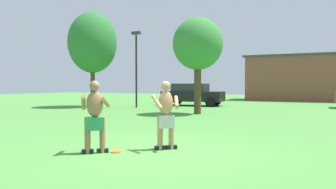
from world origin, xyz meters
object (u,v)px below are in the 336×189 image
(tree_near_building, at_px, (198,45))
(player_in_gray, at_px, (166,114))
(player_near, at_px, (95,115))
(frisbee, at_px, (116,152))
(lamp_post, at_px, (136,60))
(car_black_mid_lot, at_px, (192,94))
(tree_left_field, at_px, (92,43))

(tree_near_building, bearing_deg, player_in_gray, -74.77)
(player_near, relative_size, frisbee, 6.64)
(player_near, relative_size, lamp_post, 0.32)
(frisbee, height_order, lamp_post, lamp_post)
(player_in_gray, distance_m, car_black_mid_lot, 15.55)
(player_near, bearing_deg, lamp_post, 117.05)
(player_in_gray, xyz_separation_m, car_black_mid_lot, (-4.95, 14.74, -0.02))
(car_black_mid_lot, xyz_separation_m, tree_near_building, (2.56, -5.96, 2.74))
(player_in_gray, xyz_separation_m, tree_left_field, (-10.64, 10.73, 3.49))
(player_in_gray, height_order, tree_left_field, tree_left_field)
(player_near, relative_size, tree_left_field, 0.25)
(frisbee, bearing_deg, player_in_gray, 40.67)
(frisbee, distance_m, tree_left_field, 15.68)
(tree_left_field, bearing_deg, tree_near_building, -13.29)
(frisbee, relative_size, lamp_post, 0.05)
(lamp_post, distance_m, tree_near_building, 5.86)
(frisbee, distance_m, car_black_mid_lot, 16.04)
(player_near, xyz_separation_m, frisbee, (0.38, 0.27, -0.84))
(car_black_mid_lot, bearing_deg, player_in_gray, -71.43)
(car_black_mid_lot, bearing_deg, tree_left_field, -144.80)
(lamp_post, xyz_separation_m, tree_near_building, (5.22, -2.62, 0.45))
(player_near, height_order, player_in_gray, player_near)
(car_black_mid_lot, distance_m, tree_near_building, 7.04)
(frisbee, bearing_deg, tree_left_field, 130.35)
(tree_near_building, bearing_deg, frisbee, -80.99)
(player_near, distance_m, lamp_post, 14.14)
(player_near, distance_m, tree_near_building, 10.24)
(player_near, distance_m, frisbee, 0.96)
(car_black_mid_lot, bearing_deg, lamp_post, -128.55)
(player_in_gray, distance_m, tree_near_building, 9.50)
(lamp_post, bearing_deg, frisbee, -61.05)
(frisbee, distance_m, tree_near_building, 10.29)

